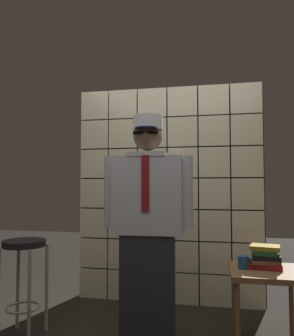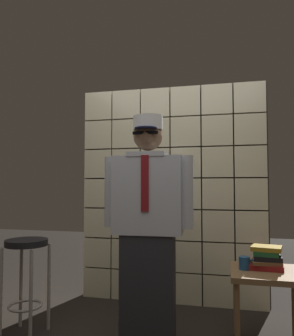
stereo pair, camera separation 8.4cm
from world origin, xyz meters
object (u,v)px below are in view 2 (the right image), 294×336
standing_person (148,224)px  bar_stool (26,263)px  side_table (267,281)px  coffee_mug (245,263)px  book_stack (266,258)px

standing_person → bar_stool: (-1.01, -0.04, -0.34)m
side_table → coffee_mug: coffee_mug is taller
book_stack → side_table: bearing=-94.3°
bar_stool → book_stack: 1.89m
standing_person → side_table: bearing=6.7°
bar_stool → coffee_mug: 1.73m
bar_stool → standing_person: bearing=2.0°
bar_stool → coffee_mug: bearing=5.6°
book_stack → standing_person: bearing=-167.9°
bar_stool → side_table: bearing=5.3°
standing_person → coffee_mug: (0.71, 0.13, -0.28)m
bar_stool → coffee_mug: bar_stool is taller
book_stack → bar_stool: bearing=-173.3°
standing_person → coffee_mug: bearing=8.3°
standing_person → side_table: standing_person is taller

